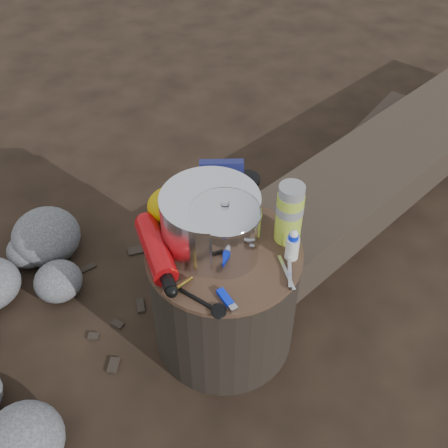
{
  "coord_description": "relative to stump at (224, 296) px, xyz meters",
  "views": [
    {
      "loc": [
        -0.13,
        -0.97,
        1.42
      ],
      "look_at": [
        0.0,
        0.0,
        0.48
      ],
      "focal_mm": 43.38,
      "sensor_mm": 36.0,
      "label": 1
    }
  ],
  "objects": [
    {
      "name": "squeeze_bottle",
      "position": [
        0.17,
        -0.05,
        0.23
      ],
      "size": [
        0.04,
        0.04,
        0.08
      ],
      "primitive_type": "cylinder",
      "color": "silver",
      "rests_on": "stump"
    },
    {
      "name": "log_main",
      "position": [
        0.73,
        0.65,
        -0.11
      ],
      "size": [
        1.85,
        1.47,
        0.17
      ],
      "primitive_type": "cube",
      "rotation": [
        0.0,
        0.0,
        -0.94
      ],
      "color": "#31271F",
      "rests_on": "ground"
    },
    {
      "name": "rock_ring",
      "position": [
        -0.62,
        0.05,
        -0.11
      ],
      "size": [
        0.38,
        0.84,
        0.17
      ],
      "primitive_type": null,
      "color": "#535357",
      "rests_on": "ground"
    },
    {
      "name": "stuff_sack",
      "position": [
        -0.11,
        0.14,
        0.25
      ],
      "size": [
        0.16,
        0.13,
        0.11
      ],
      "primitive_type": "ellipsoid",
      "color": "#B99303",
      "rests_on": "stump"
    },
    {
      "name": "fuel_bottle",
      "position": [
        -0.18,
        -0.0,
        0.22
      ],
      "size": [
        0.12,
        0.27,
        0.06
      ],
      "primitive_type": null,
      "rotation": [
        0.0,
        0.0,
        0.21
      ],
      "color": "#A90B0F",
      "rests_on": "stump"
    },
    {
      "name": "pot_grabber",
      "position": [
        0.15,
        -0.1,
        0.2
      ],
      "size": [
        0.04,
        0.12,
        0.01
      ],
      "primitive_type": null,
      "rotation": [
        0.0,
        0.0,
        -0.05
      ],
      "color": "silver",
      "rests_on": "stump"
    },
    {
      "name": "log_small",
      "position": [
        0.64,
        0.7,
        -0.14
      ],
      "size": [
        0.98,
        0.99,
        0.1
      ],
      "primitive_type": "cube",
      "rotation": [
        0.0,
        0.0,
        -0.78
      ],
      "color": "#31271F",
      "rests_on": "ground"
    },
    {
      "name": "foil_windscreen",
      "position": [
        -0.03,
        0.04,
        0.27
      ],
      "size": [
        0.26,
        0.26,
        0.16
      ],
      "primitive_type": "cylinder",
      "color": "silver",
      "rests_on": "stump"
    },
    {
      "name": "ground",
      "position": [
        0.0,
        0.0,
        -0.19
      ],
      "size": [
        60.0,
        60.0,
        0.0
      ],
      "primitive_type": "plane",
      "color": "black",
      "rests_on": "ground"
    },
    {
      "name": "spork",
      "position": [
        -0.09,
        -0.15,
        0.2
      ],
      "size": [
        0.13,
        0.12,
        0.01
      ],
      "primitive_type": null,
      "rotation": [
        0.0,
        0.0,
        0.82
      ],
      "color": "black",
      "rests_on": "stump"
    },
    {
      "name": "camping_pot",
      "position": [
        0.0,
        -0.01,
        0.28
      ],
      "size": [
        0.18,
        0.18,
        0.18
      ],
      "primitive_type": "cylinder",
      "color": "silver",
      "rests_on": "stump"
    },
    {
      "name": "stump",
      "position": [
        0.0,
        0.0,
        0.0
      ],
      "size": [
        0.41,
        0.41,
        0.38
      ],
      "primitive_type": "cylinder",
      "color": "black",
      "rests_on": "ground"
    },
    {
      "name": "thermos",
      "position": [
        0.17,
        0.03,
        0.28
      ],
      "size": [
        0.07,
        0.07,
        0.18
      ],
      "primitive_type": "cylinder",
      "color": "#A8C435",
      "rests_on": "stump"
    },
    {
      "name": "travel_mug",
      "position": [
        0.08,
        0.16,
        0.25
      ],
      "size": [
        0.07,
        0.07,
        0.11
      ],
      "primitive_type": "cylinder",
      "color": "black",
      "rests_on": "stump"
    },
    {
      "name": "lighter",
      "position": [
        -0.02,
        -0.16,
        0.2
      ],
      "size": [
        0.05,
        0.07,
        0.01
      ],
      "primitive_type": "cube",
      "rotation": [
        0.0,
        0.0,
        0.39
      ],
      "color": "#0822DD",
      "rests_on": "stump"
    },
    {
      "name": "food_pouch",
      "position": [
        0.02,
        0.18,
        0.27
      ],
      "size": [
        0.12,
        0.04,
        0.15
      ],
      "primitive_type": "cube",
      "rotation": [
        0.0,
        0.0,
        -0.11
      ],
      "color": "#16194E",
      "rests_on": "stump"
    }
  ]
}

